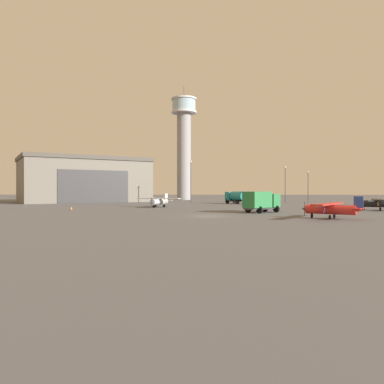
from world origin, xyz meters
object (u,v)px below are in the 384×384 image
(airplane_black, at_px, (380,203))
(traffic_cone_near_left, at_px, (71,208))
(airplane_red, at_px, (331,208))
(truck_fuel_tanker_teal, at_px, (236,197))
(airplane_silver, at_px, (159,201))
(control_tower, at_px, (184,140))
(light_post_centre, at_px, (308,184))
(traffic_cone_near_right, at_px, (319,210))
(truck_box_green, at_px, (261,201))
(light_post_east, at_px, (191,178))
(light_post_north, at_px, (285,181))

(airplane_black, height_order, traffic_cone_near_left, airplane_black)
(airplane_red, relative_size, truck_fuel_tanker_teal, 1.27)
(airplane_black, height_order, airplane_silver, airplane_black)
(control_tower, relative_size, traffic_cone_near_left, 66.20)
(airplane_red, xyz_separation_m, light_post_centre, (11.13, 51.05, 3.61))
(control_tower, bearing_deg, traffic_cone_near_right, -69.03)
(truck_box_green, bearing_deg, truck_fuel_tanker_teal, 49.06)
(truck_box_green, height_order, traffic_cone_near_right, truck_box_green)
(airplane_black, relative_size, traffic_cone_near_left, 15.48)
(truck_box_green, height_order, light_post_east, light_post_east)
(light_post_east, xyz_separation_m, traffic_cone_near_left, (-17.79, -30.28, -5.74))
(airplane_silver, relative_size, traffic_cone_near_left, 15.06)
(airplane_red, bearing_deg, truck_fuel_tanker_teal, -47.85)
(airplane_red, relative_size, traffic_cone_near_right, 12.37)
(traffic_cone_near_right, bearing_deg, truck_box_green, -164.59)
(airplane_silver, xyz_separation_m, traffic_cone_near_left, (-12.94, -9.83, -0.91))
(airplane_silver, distance_m, traffic_cone_near_left, 16.27)
(traffic_cone_near_right, bearing_deg, light_post_north, 85.73)
(traffic_cone_near_right, bearing_deg, airplane_red, -101.05)
(control_tower, distance_m, truck_fuel_tanker_teal, 40.74)
(control_tower, height_order, light_post_east, control_tower)
(airplane_black, relative_size, truck_fuel_tanker_teal, 1.39)
(light_post_centre, bearing_deg, truck_fuel_tanker_teal, -159.03)
(light_post_east, xyz_separation_m, light_post_centre, (29.19, 4.43, -1.20))
(control_tower, relative_size, traffic_cone_near_right, 57.77)
(light_post_north, bearing_deg, truck_fuel_tanker_teal, -151.54)
(airplane_black, xyz_separation_m, traffic_cone_near_right, (-10.45, -3.50, -0.90))
(control_tower, xyz_separation_m, airplane_red, (21.87, -77.50, -18.47))
(traffic_cone_near_right, bearing_deg, airplane_silver, 153.68)
(truck_box_green, relative_size, light_post_north, 0.63)
(truck_fuel_tanker_teal, xyz_separation_m, light_post_north, (12.71, 6.89, 3.76))
(airplane_black, distance_m, airplane_red, 21.48)
(truck_fuel_tanker_teal, relative_size, light_post_east, 0.61)
(truck_fuel_tanker_teal, bearing_deg, light_post_north, -94.15)
(airplane_red, xyz_separation_m, truck_box_green, (-6.21, 11.09, 0.49))
(light_post_east, bearing_deg, truck_fuel_tanker_teal, -13.69)
(airplane_red, height_order, light_post_north, light_post_north)
(control_tower, relative_size, truck_fuel_tanker_teal, 5.93)
(light_post_north, bearing_deg, airplane_silver, -138.91)
(light_post_north, height_order, traffic_cone_near_right, light_post_north)
(light_post_north, bearing_deg, light_post_centre, 1.67)
(airplane_silver, relative_size, airplane_red, 1.06)
(airplane_silver, height_order, traffic_cone_near_right, airplane_silver)
(light_post_north, bearing_deg, control_tower, 135.74)
(truck_box_green, xyz_separation_m, traffic_cone_near_right, (8.85, 2.44, -1.37))
(airplane_silver, bearing_deg, light_post_north, 151.47)
(airplane_silver, relative_size, light_post_north, 0.92)
(airplane_silver, xyz_separation_m, light_post_north, (28.34, 24.72, 4.23))
(airplane_silver, bearing_deg, airplane_red, 61.58)
(airplane_red, relative_size, traffic_cone_near_left, 14.18)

